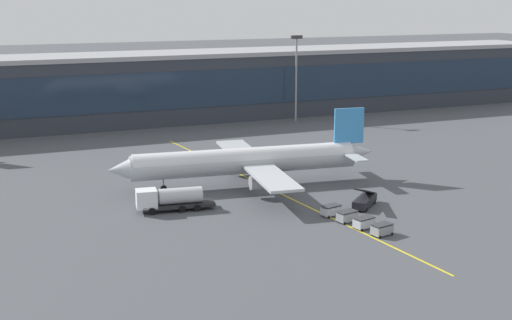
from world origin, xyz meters
The scene contains 11 objects.
ground_plane centered at (0.00, 0.00, 0.00)m, with size 700.00×700.00×0.00m, color #47494F.
apron_lead_in_line centered at (0.79, 2.00, 0.00)m, with size 0.30×80.00×0.01m, color yellow.
terminal_building centered at (4.57, 65.06, 8.08)m, with size 203.50×17.33×16.13m.
main_airliner centered at (-1.77, 4.09, 4.03)m, with size 42.83×34.08×11.58m.
fuel_tanker centered at (-16.38, -4.03, 1.75)m, with size 11.03×3.89×3.25m.
belt_loader centered at (9.55, -12.61, 0.99)m, with size 5.98×5.64×3.49m.
baggage_cart_0 centered at (5.37, -23.74, 0.78)m, with size 2.93×2.13×1.48m.
baggage_cart_1 centered at (4.65, -20.62, 0.78)m, with size 2.93×2.13×1.48m.
baggage_cart_2 centered at (3.93, -17.50, 0.78)m, with size 2.93×2.13×1.48m.
baggage_cart_3 centered at (3.22, -14.38, 0.78)m, with size 2.93×2.13×1.48m.
apron_light_mast_0 centered at (29.93, 53.10, 11.97)m, with size 2.80×0.50×20.10m.
Camera 1 is at (-39.91, -93.30, 29.14)m, focal length 48.46 mm.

